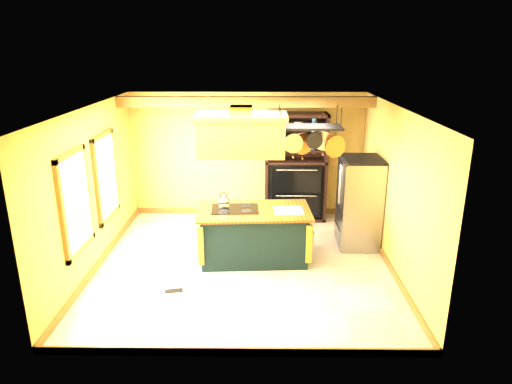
{
  "coord_description": "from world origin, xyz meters",
  "views": [
    {
      "loc": [
        0.29,
        -7.18,
        3.64
      ],
      "look_at": [
        0.21,
        0.3,
        1.22
      ],
      "focal_mm": 32.0,
      "sensor_mm": 36.0,
      "label": 1
    }
  ],
  "objects_px": {
    "kitchen_island": "(254,234)",
    "pot_rack": "(310,135)",
    "refrigerator": "(359,205)",
    "hutch": "(295,179)",
    "range_hood": "(241,133)"
  },
  "relations": [
    {
      "from": "hutch",
      "to": "refrigerator",
      "type": "bearing_deg",
      "value": -52.3
    },
    {
      "from": "pot_rack",
      "to": "hutch",
      "type": "relative_size",
      "value": 0.51
    },
    {
      "from": "refrigerator",
      "to": "kitchen_island",
      "type": "bearing_deg",
      "value": -162.07
    },
    {
      "from": "pot_rack",
      "to": "kitchen_island",
      "type": "bearing_deg",
      "value": 179.96
    },
    {
      "from": "kitchen_island",
      "to": "range_hood",
      "type": "xyz_separation_m",
      "value": [
        -0.2,
        -0.0,
        1.79
      ]
    },
    {
      "from": "kitchen_island",
      "to": "pot_rack",
      "type": "relative_size",
      "value": 1.71
    },
    {
      "from": "refrigerator",
      "to": "pot_rack",
      "type": "bearing_deg",
      "value": -148.6
    },
    {
      "from": "kitchen_island",
      "to": "pot_rack",
      "type": "bearing_deg",
      "value": -3.26
    },
    {
      "from": "range_hood",
      "to": "pot_rack",
      "type": "height_order",
      "value": "same"
    },
    {
      "from": "kitchen_island",
      "to": "pot_rack",
      "type": "xyz_separation_m",
      "value": [
        0.92,
        -0.0,
        1.77
      ]
    },
    {
      "from": "kitchen_island",
      "to": "pot_rack",
      "type": "height_order",
      "value": "pot_rack"
    },
    {
      "from": "pot_rack",
      "to": "refrigerator",
      "type": "height_order",
      "value": "pot_rack"
    },
    {
      "from": "kitchen_island",
      "to": "refrigerator",
      "type": "relative_size",
      "value": 1.21
    },
    {
      "from": "range_hood",
      "to": "pot_rack",
      "type": "bearing_deg",
      "value": 0.0
    },
    {
      "from": "pot_rack",
      "to": "refrigerator",
      "type": "xyz_separation_m",
      "value": [
        1.04,
        0.63,
        -1.43
      ]
    }
  ]
}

